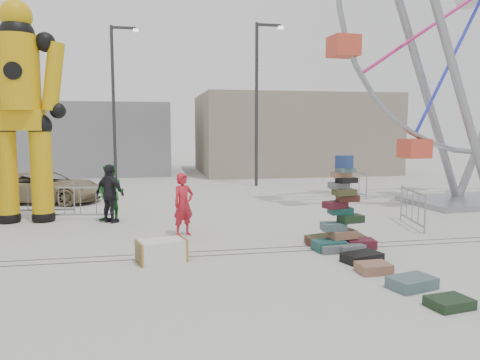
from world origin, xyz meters
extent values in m
plane|color=#9E9E99|center=(0.00, 0.00, 0.00)|extent=(90.00, 90.00, 0.00)
cube|color=#47443F|center=(0.00, 0.60, 0.00)|extent=(40.00, 0.04, 0.01)
cube|color=#47443F|center=(0.00, 1.00, 0.00)|extent=(40.00, 0.04, 0.01)
cube|color=gray|center=(7.00, 20.00, 2.50)|extent=(12.00, 8.00, 5.00)
cube|color=gray|center=(-6.00, 22.00, 2.20)|extent=(10.00, 8.00, 4.40)
cylinder|color=#2D2D30|center=(3.00, 13.00, 4.00)|extent=(0.16, 0.16, 8.00)
cube|color=#2D2D30|center=(3.60, 13.00, 7.90)|extent=(1.20, 0.15, 0.12)
cube|color=silver|center=(4.20, 13.00, 7.80)|extent=(0.25, 0.25, 0.12)
cylinder|color=#2D2D30|center=(-4.00, 15.00, 4.00)|extent=(0.16, 0.16, 8.00)
cube|color=#2D2D30|center=(-3.40, 15.00, 7.90)|extent=(1.20, 0.15, 0.12)
cube|color=silver|center=(-2.80, 15.00, 7.80)|extent=(0.25, 0.25, 0.12)
cube|color=#1A4E48|center=(1.92, 0.54, 0.12)|extent=(0.79, 0.58, 0.24)
cube|color=#4E1421|center=(2.75, 0.59, 0.11)|extent=(0.73, 0.54, 0.22)
cube|color=#492117|center=(1.90, 1.01, 0.10)|extent=(0.74, 0.60, 0.20)
cube|color=#3E3D1F|center=(2.73, 1.05, 0.11)|extent=(0.67, 0.47, 0.22)
cube|color=#5B5F63|center=(2.35, 0.29, 0.09)|extent=(0.70, 0.55, 0.18)
cube|color=black|center=(2.30, 1.21, 0.10)|extent=(0.63, 0.44, 0.20)
cube|color=#905F49|center=(2.33, 0.71, 0.34)|extent=(0.70, 0.53, 0.20)
cube|color=#496568|center=(2.10, 0.72, 0.54)|extent=(0.64, 0.48, 0.18)
cube|color=black|center=(2.53, 0.70, 0.72)|extent=(0.63, 0.48, 0.18)
cube|color=#1A4E48|center=(2.32, 0.84, 0.89)|extent=(0.55, 0.37, 0.17)
cube|color=#4E1421|center=(2.16, 0.79, 1.06)|extent=(0.62, 0.51, 0.17)
cube|color=#492117|center=(2.46, 0.76, 1.23)|extent=(0.54, 0.40, 0.17)
cube|color=#3E3D1F|center=(2.33, 0.66, 1.38)|extent=(0.57, 0.43, 0.15)
cube|color=#5B5F63|center=(2.23, 0.77, 1.53)|extent=(0.53, 0.40, 0.15)
cube|color=black|center=(2.40, 0.71, 1.67)|extent=(0.51, 0.40, 0.13)
cube|color=#905F49|center=(2.28, 0.75, 1.80)|extent=(0.45, 0.31, 0.13)
cube|color=#496568|center=(2.36, 0.68, 1.92)|extent=(0.48, 0.37, 0.11)
cylinder|color=navy|center=(2.33, 0.71, 2.12)|extent=(0.44, 0.44, 0.30)
sphere|color=black|center=(-6.59, 5.55, 0.14)|extent=(0.71, 0.71, 0.71)
cylinder|color=#CE9E0B|center=(-6.59, 5.55, 1.49)|extent=(0.65, 0.65, 2.98)
sphere|color=black|center=(-6.59, 5.55, 2.98)|extent=(0.75, 0.75, 0.75)
sphere|color=black|center=(-5.57, 5.53, 0.14)|extent=(0.71, 0.71, 0.71)
cylinder|color=#CE9E0B|center=(-5.57, 5.53, 1.49)|extent=(0.65, 0.65, 2.98)
sphere|color=black|center=(-5.57, 5.53, 2.98)|extent=(0.75, 0.75, 0.75)
cube|color=#CE9E0B|center=(-6.08, 5.54, 3.17)|extent=(1.32, 0.77, 0.65)
cylinder|color=#CE9E0B|center=(-6.08, 5.54, 4.56)|extent=(1.21, 1.21, 2.24)
sphere|color=black|center=(-6.08, 5.54, 5.68)|extent=(1.02, 1.02, 1.02)
sphere|color=#CE9E0B|center=(-6.08, 5.54, 6.24)|extent=(0.93, 0.93, 0.93)
sphere|color=black|center=(-5.29, 5.52, 5.49)|extent=(0.60, 0.60, 0.60)
cylinder|color=#CE9E0B|center=(-5.10, 5.52, 4.47)|extent=(0.77, 0.50, 2.10)
sphere|color=black|center=(-5.01, 5.52, 3.45)|extent=(0.48, 0.48, 0.48)
cube|color=gray|center=(10.00, 5.95, 0.10)|extent=(5.21, 3.36, 0.20)
cylinder|color=gray|center=(8.48, 4.93, 4.00)|extent=(3.49, 0.56, 8.11)
cylinder|color=gray|center=(8.34, 6.73, 4.00)|extent=(3.49, 0.56, 8.11)
cube|color=#C53E2A|center=(10.00, 5.95, 1.50)|extent=(0.96, 0.96, 0.70)
cube|color=silver|center=(-2.06, 0.34, 0.24)|extent=(1.15, 0.84, 0.48)
cube|color=#3E3D1F|center=(1.99, 1.19, 0.10)|extent=(0.86, 0.74, 0.20)
cube|color=#5B5F63|center=(1.94, 0.40, 0.09)|extent=(0.69, 0.56, 0.19)
cube|color=black|center=(2.26, -0.52, 0.10)|extent=(0.96, 0.75, 0.21)
cube|color=#905F49|center=(2.15, -1.28, 0.10)|extent=(0.67, 0.52, 0.20)
cube|color=#496568|center=(2.41, -2.28, 0.11)|extent=(0.94, 0.75, 0.22)
cube|color=black|center=(2.51, -3.23, 0.08)|extent=(0.75, 0.60, 0.17)
imported|color=#B11926|center=(-1.39, 2.76, 0.86)|extent=(0.75, 0.67, 1.71)
imported|color=#196523|center=(-3.46, 5.08, 0.90)|extent=(1.05, 0.94, 1.79)
imported|color=black|center=(-3.48, 4.92, 0.91)|extent=(1.11, 1.01, 1.81)
imported|color=#8B7959|center=(-6.30, 9.42, 0.61)|extent=(4.79, 3.15, 1.22)
camera|label=1|loc=(-2.27, -9.82, 2.94)|focal=35.00mm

